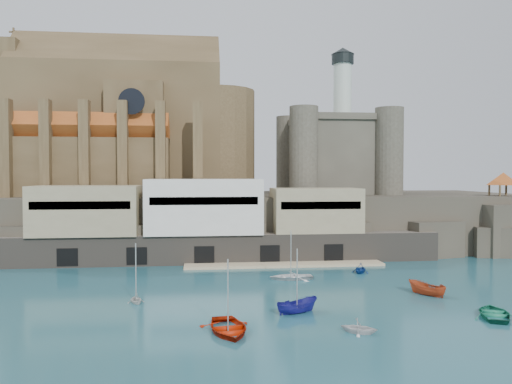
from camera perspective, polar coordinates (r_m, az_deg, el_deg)
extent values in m
plane|color=#1A4A56|center=(58.35, 4.27, -11.60)|extent=(300.00, 300.00, 0.00)
cube|color=#2C2821|center=(96.72, -0.05, -3.17)|extent=(100.00, 34.00, 10.00)
cube|color=#2C2821|center=(84.63, -25.35, -5.47)|extent=(9.00, 5.00, 6.00)
cube|color=#2C2821|center=(80.83, -14.52, -5.68)|extent=(9.00, 5.00, 6.00)
cube|color=#2C2821|center=(80.16, -2.35, -5.68)|extent=(9.00, 5.00, 6.00)
cube|color=#2C2821|center=(83.05, 9.49, -5.44)|extent=(9.00, 5.00, 6.00)
cube|color=#2C2821|center=(88.71, 19.53, -5.05)|extent=(9.00, 5.00, 6.00)
cube|color=#5D544A|center=(79.13, -4.48, -6.34)|extent=(70.00, 6.00, 4.50)
cube|color=tan|center=(76.01, 3.27, -8.28)|extent=(30.00, 4.00, 0.40)
cube|color=black|center=(78.82, -20.73, -6.97)|extent=(3.00, 0.40, 2.60)
cube|color=black|center=(76.94, -13.45, -7.11)|extent=(3.00, 0.40, 2.60)
cube|color=black|center=(76.33, -5.92, -7.14)|extent=(3.00, 0.40, 2.60)
cube|color=black|center=(77.03, 1.59, -7.05)|extent=(3.00, 0.40, 2.60)
cube|color=black|center=(79.00, 8.85, -6.84)|extent=(3.00, 0.40, 2.60)
cube|color=gray|center=(81.39, -18.74, -1.96)|extent=(16.00, 9.00, 7.50)
cube|color=silver|center=(79.42, -5.96, -1.59)|extent=(18.00, 9.00, 8.50)
cube|color=gray|center=(81.56, 6.80, -2.03)|extent=(14.00, 8.00, 7.00)
cube|color=#4C3B23|center=(99.35, -15.37, 6.71)|extent=(38.00, 14.00, 24.00)
cube|color=#4C3B23|center=(101.06, -15.43, 13.51)|extent=(38.00, 13.01, 13.01)
cylinder|color=#4C3B23|center=(98.02, -4.27, 5.67)|extent=(14.00, 14.00, 20.00)
cube|color=#4C3B23|center=(98.66, -13.05, 5.60)|extent=(10.00, 20.00, 20.00)
cube|color=#4C3B23|center=(90.43, -18.79, 2.71)|extent=(28.00, 5.00, 10.00)
cube|color=#4C3B23|center=(109.06, -16.62, 2.59)|extent=(28.00, 5.00, 10.00)
cube|color=#A14A1B|center=(90.77, -18.84, 6.88)|extent=(28.00, 5.66, 5.66)
cube|color=#A14A1B|center=(109.33, -16.65, 6.05)|extent=(28.00, 5.66, 5.66)
cube|color=#4C3B23|center=(104.23, -25.84, 7.46)|extent=(4.00, 10.00, 28.00)
cylinder|color=black|center=(87.37, -14.04, 10.02)|extent=(4.40, 0.30, 4.40)
cube|color=#4C3B23|center=(91.05, -26.64, 4.49)|extent=(1.60, 2.20, 16.00)
cube|color=#4C3B23|center=(89.08, -22.89, 4.60)|extent=(1.60, 2.20, 16.00)
cube|color=#4C3B23|center=(87.51, -18.98, 4.70)|extent=(1.60, 2.20, 16.00)
cube|color=#4C3B23|center=(86.36, -14.95, 4.78)|extent=(1.60, 2.20, 16.00)
cube|color=#4C3B23|center=(85.65, -10.84, 4.83)|extent=(1.60, 2.20, 16.00)
cube|color=#4C3B23|center=(85.37, -6.67, 4.86)|extent=(1.60, 2.20, 16.00)
cube|color=#444035|center=(100.34, 9.03, 3.85)|extent=(16.00, 16.00, 14.00)
cube|color=#444035|center=(100.86, 9.05, 8.06)|extent=(17.00, 17.00, 1.20)
cylinder|color=#444035|center=(90.74, 5.47, 4.70)|extent=(5.20, 5.20, 16.00)
cylinder|color=#444035|center=(95.28, 14.97, 4.51)|extent=(5.20, 5.20, 16.00)
cylinder|color=#444035|center=(106.45, 3.72, 4.30)|extent=(5.20, 5.20, 16.00)
cylinder|color=#444035|center=(110.34, 11.96, 4.18)|extent=(5.20, 5.20, 16.00)
cylinder|color=silver|center=(104.04, 9.86, 10.98)|extent=(3.60, 3.60, 12.00)
cylinder|color=black|center=(105.36, 9.88, 14.74)|extent=(4.40, 4.40, 2.00)
cone|color=black|center=(105.73, 9.89, 15.58)|extent=(4.60, 4.60, 1.40)
cube|color=#2C2821|center=(97.54, 26.34, -3.72)|extent=(12.00, 10.00, 8.70)
cube|color=#2C2821|center=(93.10, 25.23, -5.11)|extent=(6.00, 5.00, 5.00)
cube|color=#4C3B23|center=(97.21, 26.38, -1.08)|extent=(4.20, 4.20, 0.30)
cylinder|color=#4C3B23|center=(94.95, 26.10, -0.26)|extent=(0.36, 0.36, 3.20)
cylinder|color=#4C3B23|center=(97.66, 25.10, -0.19)|extent=(0.36, 0.36, 3.20)
cylinder|color=#4C3B23|center=(99.36, 26.67, -0.18)|extent=(0.36, 0.36, 3.20)
pyramid|color=#A14A1B|center=(97.10, 26.42, 1.37)|extent=(6.40, 6.40, 2.20)
imported|color=#AC1A02|center=(45.14, -3.22, -15.69)|extent=(4.82, 1.97, 6.55)
imported|color=silver|center=(45.69, 11.68, -15.51)|extent=(2.73, 3.17, 3.14)
imported|color=navy|center=(51.05, 4.71, -13.59)|extent=(2.30, 2.28, 4.63)
imported|color=#176C4F|center=(54.82, 25.59, -12.69)|extent=(4.39, 2.83, 5.96)
imported|color=silver|center=(56.13, -13.54, -12.20)|extent=(2.59, 2.07, 2.62)
imported|color=#B3431E|center=(61.21, 18.91, -11.06)|extent=(2.48, 2.50, 4.73)
imported|color=white|center=(66.69, 4.01, -9.87)|extent=(1.28, 4.12, 5.74)
imported|color=navy|center=(72.13, 11.84, -9.00)|extent=(3.28, 2.91, 3.25)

